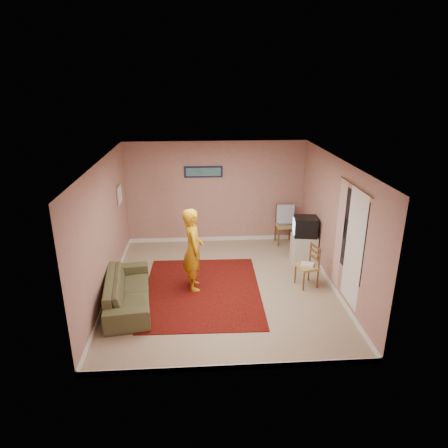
{
  "coord_description": "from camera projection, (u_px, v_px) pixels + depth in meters",
  "views": [
    {
      "loc": [
        -0.45,
        -7.23,
        4.03
      ],
      "look_at": [
        0.08,
        0.6,
        1.15
      ],
      "focal_mm": 32.0,
      "sensor_mm": 36.0,
      "label": 1
    }
  ],
  "objects": [
    {
      "name": "sofa",
      "position": [
        128.0,
        291.0,
        7.45
      ],
      "size": [
        1.02,
        2.07,
        0.58
      ],
      "primitive_type": "imported",
      "rotation": [
        0.0,
        0.0,
        1.7
      ],
      "color": "#4D4E2F",
      "rests_on": "ground"
    },
    {
      "name": "crt_tv",
      "position": [
        305.0,
        226.0,
        8.98
      ],
      "size": [
        0.57,
        0.52,
        0.44
      ],
      "rotation": [
        0.0,
        0.0,
        -0.13
      ],
      "color": "black",
      "rests_on": "tv_cabinet"
    },
    {
      "name": "picture_left",
      "position": [
        120.0,
        195.0,
        9.01
      ],
      "size": [
        0.04,
        0.38,
        0.42
      ],
      "color": "beige",
      "rests_on": "wall_left"
    },
    {
      "name": "blue_throw",
      "position": [
        285.0,
        214.0,
        10.08
      ],
      "size": [
        0.44,
        0.05,
        0.46
      ],
      "primitive_type": "cube",
      "color": "#8BA9E4",
      "rests_on": "chair_a"
    },
    {
      "name": "wall_left",
      "position": [
        104.0,
        230.0,
        7.59
      ],
      "size": [
        0.02,
        5.0,
        2.6
      ],
      "primitive_type": "cube",
      "color": "tan",
      "rests_on": "ground"
    },
    {
      "name": "chair_b",
      "position": [
        308.0,
        262.0,
        8.06
      ],
      "size": [
        0.47,
        0.48,
        0.48
      ],
      "rotation": [
        0.0,
        0.0,
        -1.3
      ],
      "color": "tan",
      "rests_on": "ground"
    },
    {
      "name": "area_rug",
      "position": [
        202.0,
        291.0,
        8.02
      ],
      "size": [
        2.36,
        2.92,
        0.02
      ],
      "primitive_type": "cube",
      "rotation": [
        0.0,
        0.0,
        -0.02
      ],
      "color": "black",
      "rests_on": "ground"
    },
    {
      "name": "wall_front",
      "position": [
        233.0,
        293.0,
        5.4
      ],
      "size": [
        4.5,
        0.02,
        2.6
      ],
      "primitive_type": "cube",
      "color": "tan",
      "rests_on": "ground"
    },
    {
      "name": "person",
      "position": [
        193.0,
        249.0,
        7.87
      ],
      "size": [
        0.48,
        0.66,
        1.69
      ],
      "primitive_type": "imported",
      "rotation": [
        0.0,
        0.0,
        1.7
      ],
      "color": "orange",
      "rests_on": "ground"
    },
    {
      "name": "ground",
      "position": [
        222.0,
        287.0,
        8.19
      ],
      "size": [
        5.0,
        5.0,
        0.0
      ],
      "primitive_type": "plane",
      "color": "tan",
      "rests_on": "ground"
    },
    {
      "name": "wall_back",
      "position": [
        216.0,
        193.0,
        10.08
      ],
      "size": [
        4.5,
        0.02,
        2.6
      ],
      "primitive_type": "cube",
      "color": "tan",
      "rests_on": "ground"
    },
    {
      "name": "wall_right",
      "position": [
        335.0,
        225.0,
        7.88
      ],
      "size": [
        0.02,
        5.0,
        2.6
      ],
      "primitive_type": "cube",
      "color": "tan",
      "rests_on": "ground"
    },
    {
      "name": "curtain_floral",
      "position": [
        339.0,
        234.0,
        7.57
      ],
      "size": [
        0.01,
        0.35,
        2.1
      ],
      "primitive_type": "cube",
      "color": "white",
      "rests_on": "wall_right"
    },
    {
      "name": "baseboard_front",
      "position": [
        233.0,
        367.0,
        5.84
      ],
      "size": [
        4.5,
        0.02,
        0.1
      ],
      "primitive_type": "cube",
      "color": "white",
      "rests_on": "ground"
    },
    {
      "name": "baseboard_back",
      "position": [
        216.0,
        239.0,
        10.5
      ],
      "size": [
        4.5,
        0.02,
        0.1
      ],
      "primitive_type": "cube",
      "color": "white",
      "rests_on": "ground"
    },
    {
      "name": "baseboard_left",
      "position": [
        111.0,
        288.0,
        8.03
      ],
      "size": [
        0.02,
        5.0,
        0.1
      ],
      "primitive_type": "cube",
      "color": "white",
      "rests_on": "ground"
    },
    {
      "name": "dvd_player",
      "position": [
        285.0,
        223.0,
        10.17
      ],
      "size": [
        0.41,
        0.31,
        0.06
      ],
      "primitive_type": "cube",
      "rotation": [
        0.0,
        0.0,
        0.11
      ],
      "color": "#B3B2B7",
      "rests_on": "chair_a"
    },
    {
      "name": "picture_back",
      "position": [
        203.0,
        172.0,
        9.84
      ],
      "size": [
        0.95,
        0.04,
        0.28
      ],
      "color": "#131435",
      "rests_on": "wall_back"
    },
    {
      "name": "tv_cabinet",
      "position": [
        304.0,
        249.0,
        9.17
      ],
      "size": [
        0.52,
        0.48,
        0.67
      ],
      "primitive_type": "cube",
      "color": "silver",
      "rests_on": "ground"
    },
    {
      "name": "window",
      "position": [
        353.0,
        235.0,
        6.99
      ],
      "size": [
        0.01,
        1.1,
        1.5
      ],
      "primitive_type": "cube",
      "color": "black",
      "rests_on": "wall_right"
    },
    {
      "name": "ceiling",
      "position": [
        222.0,
        161.0,
        7.29
      ],
      "size": [
        4.5,
        5.0,
        0.02
      ],
      "primitive_type": "cube",
      "color": "silver",
      "rests_on": "wall_back"
    },
    {
      "name": "chair_a",
      "position": [
        285.0,
        221.0,
        10.15
      ],
      "size": [
        0.47,
        0.45,
        0.54
      ],
      "rotation": [
        0.0,
        0.0,
        0.05
      ],
      "color": "tan",
      "rests_on": "ground"
    },
    {
      "name": "game_console",
      "position": [
        307.0,
        265.0,
        8.08
      ],
      "size": [
        0.29,
        0.25,
        0.05
      ],
      "primitive_type": "cube",
      "rotation": [
        0.0,
        0.0,
        -0.35
      ],
      "color": "white",
      "rests_on": "chair_b"
    },
    {
      "name": "baseboard_right",
      "position": [
        329.0,
        281.0,
        8.31
      ],
      "size": [
        0.02,
        5.0,
        0.1
      ],
      "primitive_type": "cube",
      "color": "white",
      "rests_on": "ground"
    },
    {
      "name": "curtain_sheer",
      "position": [
        354.0,
        248.0,
        6.91
      ],
      "size": [
        0.01,
        0.75,
        2.1
      ],
      "primitive_type": "cube",
      "color": "white",
      "rests_on": "wall_right"
    },
    {
      "name": "curtain_rod",
      "position": [
        356.0,
        186.0,
        6.68
      ],
      "size": [
        0.02,
        1.4,
        0.02
      ],
      "primitive_type": "cylinder",
      "rotation": [
        1.57,
        0.0,
        0.0
      ],
      "color": "brown",
      "rests_on": "wall_right"
    }
  ]
}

